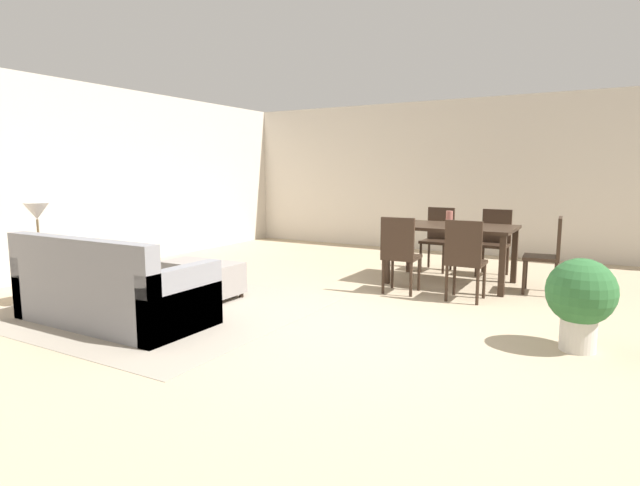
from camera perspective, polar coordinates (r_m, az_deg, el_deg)
ground_plane at (r=4.89m, az=2.49°, el=-9.24°), size 10.80×10.80×0.00m
wall_back at (r=9.40m, az=16.76°, el=7.07°), size 9.00×0.12×2.70m
wall_left at (r=8.10m, az=-25.38°, el=6.54°), size 0.12×11.00×2.70m
area_rug at (r=5.76m, az=-17.10°, el=-6.88°), size 3.00×2.80×0.01m
couch at (r=5.32m, az=-22.32°, el=-5.17°), size 1.91×0.90×0.86m
ottoman_table at (r=6.09m, az=-13.11°, el=-3.70°), size 0.95×0.49×0.41m
side_table at (r=6.35m, az=-28.76°, el=-1.90°), size 0.40×0.40×0.59m
table_lamp at (r=6.29m, az=-29.09°, el=2.92°), size 0.26×0.26×0.53m
dining_table at (r=6.80m, az=14.51°, el=1.16°), size 1.55×0.97×0.76m
dining_chair_near_left at (r=6.10m, az=8.89°, el=-0.85°), size 0.42×0.42×0.92m
dining_chair_near_right at (r=5.88m, az=15.87°, el=-1.38°), size 0.40×0.40×0.92m
dining_chair_far_left at (r=7.71m, az=13.09°, el=0.88°), size 0.42×0.42×0.92m
dining_chair_far_right at (r=7.55m, az=18.93°, el=0.50°), size 0.42×0.42×0.92m
dining_chair_head_east at (r=6.60m, az=24.26°, el=-0.79°), size 0.43×0.43×0.92m
vase_centerpiece at (r=6.75m, az=14.25°, el=2.70°), size 0.09×0.09×0.19m
potted_plant at (r=4.63m, az=27.12°, el=-5.35°), size 0.54×0.54×0.76m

